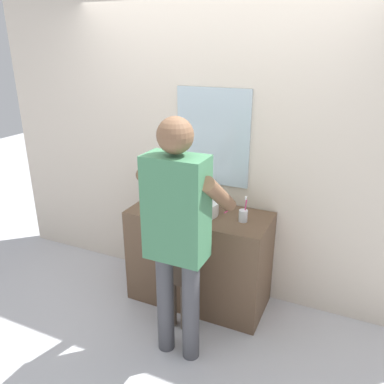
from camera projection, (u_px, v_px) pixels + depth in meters
ground_plane at (185, 318)px, 3.24m from camera, size 14.00×14.00×0.00m
back_wall at (215, 145)px, 3.28m from camera, size 4.40×0.10×2.70m
vanity_cabinet at (199, 257)px, 3.34m from camera, size 1.18×0.54×0.85m
sink_basin at (199, 207)px, 3.15m from camera, size 0.33×0.33×0.11m
faucet at (208, 196)px, 3.32m from camera, size 0.18×0.14×0.18m
toothbrush_cup at (243, 215)px, 3.01m from camera, size 0.07×0.07×0.21m
soap_bottle at (159, 199)px, 3.29m from camera, size 0.06×0.06×0.17m
child_toddler at (178, 266)px, 2.95m from camera, size 0.29×0.29×0.94m
adult_parent at (178, 223)px, 2.53m from camera, size 0.55×0.57×1.76m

